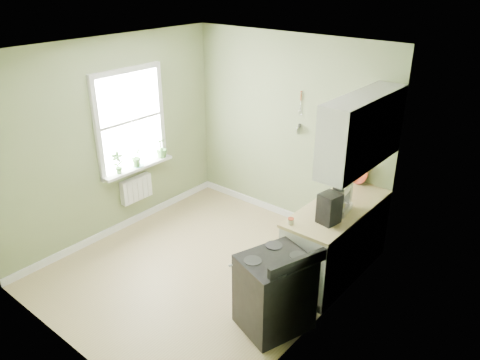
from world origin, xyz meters
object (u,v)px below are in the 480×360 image
Objects in this scene: stand_mixer at (342,198)px; coffee_maker at (329,209)px; stove at (275,292)px; kettle at (349,176)px.

coffee_maker is (0.02, -0.32, -0.00)m from stand_mixer.
stove is 2.03m from kettle.
stand_mixer reaches higher than kettle.
stove is 2.45× the size of stand_mixer.
coffee_maker reaches higher than stove.
stand_mixer is 0.32m from coffee_maker.
kettle is at bearing 106.59° from coffee_maker.
stand_mixer reaches higher than stove.
stand_mixer is (0.08, 1.17, 0.65)m from stove.
stand_mixer is 1.12× the size of coffee_maker.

